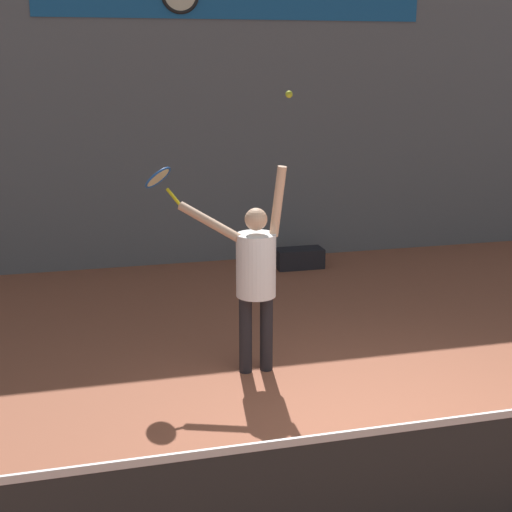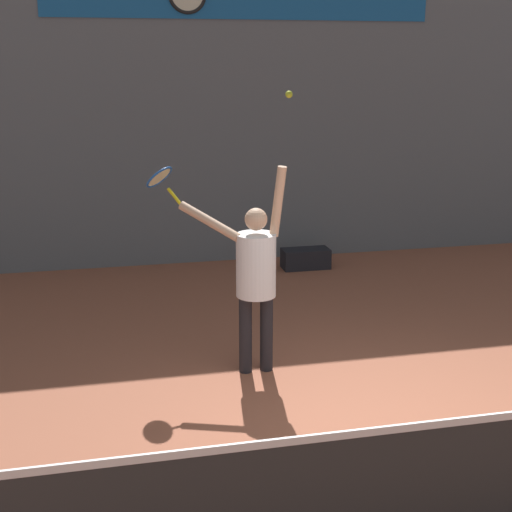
{
  "view_description": "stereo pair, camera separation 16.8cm",
  "coord_description": "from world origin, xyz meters",
  "px_view_note": "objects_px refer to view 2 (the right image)",
  "views": [
    {
      "loc": [
        -2.36,
        -4.54,
        3.07
      ],
      "look_at": [
        -0.73,
        1.97,
        1.22
      ],
      "focal_mm": 50.0,
      "sensor_mm": 36.0,
      "label": 1
    },
    {
      "loc": [
        -2.2,
        -4.58,
        3.07
      ],
      "look_at": [
        -0.73,
        1.97,
        1.22
      ],
      "focal_mm": 50.0,
      "sensor_mm": 36.0,
      "label": 2
    }
  ],
  "objects_px": {
    "tennis_player": "(255,271)",
    "equipment_bag": "(306,258)",
    "tennis_ball": "(289,94)",
    "tennis_racket": "(160,179)"
  },
  "relations": [
    {
      "from": "tennis_player",
      "to": "equipment_bag",
      "type": "relative_size",
      "value": 2.94
    },
    {
      "from": "tennis_player",
      "to": "tennis_ball",
      "type": "relative_size",
      "value": 31.48
    },
    {
      "from": "tennis_ball",
      "to": "tennis_player",
      "type": "bearing_deg",
      "value": 161.64
    },
    {
      "from": "equipment_bag",
      "to": "tennis_ball",
      "type": "bearing_deg",
      "value": -109.52
    },
    {
      "from": "tennis_player",
      "to": "tennis_ball",
      "type": "distance_m",
      "value": 1.73
    },
    {
      "from": "tennis_player",
      "to": "tennis_racket",
      "type": "height_order",
      "value": "tennis_player"
    },
    {
      "from": "tennis_player",
      "to": "equipment_bag",
      "type": "height_order",
      "value": "tennis_player"
    },
    {
      "from": "tennis_ball",
      "to": "equipment_bag",
      "type": "distance_m",
      "value": 4.59
    },
    {
      "from": "tennis_ball",
      "to": "equipment_bag",
      "type": "bearing_deg",
      "value": 70.48
    },
    {
      "from": "tennis_racket",
      "to": "tennis_ball",
      "type": "relative_size",
      "value": 6.12
    }
  ]
}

